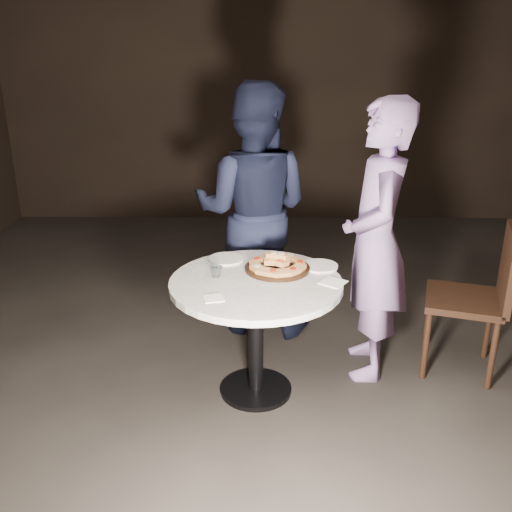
{
  "coord_description": "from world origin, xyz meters",
  "views": [
    {
      "loc": [
        -0.09,
        -3.1,
        2.05
      ],
      "look_at": [
        -0.12,
        -0.06,
        0.88
      ],
      "focal_mm": 40.0,
      "sensor_mm": 36.0,
      "label": 1
    }
  ],
  "objects_px": {
    "water_glass": "(217,272)",
    "focaccia_pile": "(278,263)",
    "chair_right": "(482,291)",
    "diner_navy": "(253,211)",
    "serving_board": "(277,268)",
    "diner_teal": "(376,243)",
    "chair_far": "(253,239)",
    "table": "(256,302)"
  },
  "relations": [
    {
      "from": "diner_teal",
      "to": "focaccia_pile",
      "type": "bearing_deg",
      "value": -74.82
    },
    {
      "from": "water_glass",
      "to": "focaccia_pile",
      "type": "bearing_deg",
      "value": 17.48
    },
    {
      "from": "serving_board",
      "to": "water_glass",
      "type": "bearing_deg",
      "value": -162.65
    },
    {
      "from": "chair_right",
      "to": "chair_far",
      "type": "bearing_deg",
      "value": -111.55
    },
    {
      "from": "focaccia_pile",
      "to": "water_glass",
      "type": "relative_size",
      "value": 5.13
    },
    {
      "from": "chair_right",
      "to": "diner_teal",
      "type": "relative_size",
      "value": 0.56
    },
    {
      "from": "chair_far",
      "to": "diner_teal",
      "type": "distance_m",
      "value": 1.4
    },
    {
      "from": "focaccia_pile",
      "to": "chair_right",
      "type": "height_order",
      "value": "chair_right"
    },
    {
      "from": "water_glass",
      "to": "chair_far",
      "type": "relative_size",
      "value": 0.08
    },
    {
      "from": "serving_board",
      "to": "water_glass",
      "type": "relative_size",
      "value": 5.67
    },
    {
      "from": "chair_right",
      "to": "diner_navy",
      "type": "relative_size",
      "value": 0.55
    },
    {
      "from": "diner_teal",
      "to": "diner_navy",
      "type": "bearing_deg",
      "value": -124.95
    },
    {
      "from": "serving_board",
      "to": "diner_teal",
      "type": "xyz_separation_m",
      "value": [
        0.6,
        0.12,
        0.12
      ]
    },
    {
      "from": "table",
      "to": "chair_far",
      "type": "xyz_separation_m",
      "value": [
        -0.03,
        1.4,
        -0.11
      ]
    },
    {
      "from": "table",
      "to": "water_glass",
      "type": "distance_m",
      "value": 0.29
    },
    {
      "from": "water_glass",
      "to": "diner_navy",
      "type": "distance_m",
      "value": 0.87
    },
    {
      "from": "water_glass",
      "to": "diner_teal",
      "type": "height_order",
      "value": "diner_teal"
    },
    {
      "from": "chair_far",
      "to": "chair_right",
      "type": "height_order",
      "value": "chair_right"
    },
    {
      "from": "serving_board",
      "to": "water_glass",
      "type": "distance_m",
      "value": 0.37
    },
    {
      "from": "chair_far",
      "to": "water_glass",
      "type": "bearing_deg",
      "value": 84.27
    },
    {
      "from": "focaccia_pile",
      "to": "serving_board",
      "type": "bearing_deg",
      "value": -142.48
    },
    {
      "from": "chair_right",
      "to": "diner_teal",
      "type": "height_order",
      "value": "diner_teal"
    },
    {
      "from": "serving_board",
      "to": "diner_navy",
      "type": "relative_size",
      "value": 0.22
    },
    {
      "from": "chair_right",
      "to": "diner_navy",
      "type": "xyz_separation_m",
      "value": [
        -1.44,
        0.63,
        0.33
      ]
    },
    {
      "from": "table",
      "to": "focaccia_pile",
      "type": "distance_m",
      "value": 0.28
    },
    {
      "from": "chair_right",
      "to": "diner_teal",
      "type": "xyz_separation_m",
      "value": [
        -0.68,
        0.03,
        0.31
      ]
    },
    {
      "from": "chair_far",
      "to": "diner_teal",
      "type": "xyz_separation_m",
      "value": [
        0.76,
        -1.11,
        0.37
      ]
    },
    {
      "from": "focaccia_pile",
      "to": "chair_far",
      "type": "relative_size",
      "value": 0.41
    },
    {
      "from": "water_glass",
      "to": "chair_right",
      "type": "relative_size",
      "value": 0.07
    },
    {
      "from": "chair_right",
      "to": "water_glass",
      "type": "bearing_deg",
      "value": -66.08
    },
    {
      "from": "chair_far",
      "to": "diner_navy",
      "type": "height_order",
      "value": "diner_navy"
    },
    {
      "from": "chair_far",
      "to": "table",
      "type": "bearing_deg",
      "value": 93.87
    },
    {
      "from": "table",
      "to": "diner_navy",
      "type": "xyz_separation_m",
      "value": [
        -0.03,
        0.89,
        0.28
      ]
    },
    {
      "from": "chair_far",
      "to": "diner_navy",
      "type": "xyz_separation_m",
      "value": [
        0.0,
        -0.5,
        0.39
      ]
    },
    {
      "from": "diner_teal",
      "to": "chair_right",
      "type": "bearing_deg",
      "value": 91.13
    },
    {
      "from": "table",
      "to": "chair_far",
      "type": "bearing_deg",
      "value": 91.38
    },
    {
      "from": "serving_board",
      "to": "chair_far",
      "type": "relative_size",
      "value": 0.45
    },
    {
      "from": "water_glass",
      "to": "diner_teal",
      "type": "bearing_deg",
      "value": 13.81
    },
    {
      "from": "chair_right",
      "to": "table",
      "type": "bearing_deg",
      "value": -62.87
    },
    {
      "from": "focaccia_pile",
      "to": "water_glass",
      "type": "height_order",
      "value": "focaccia_pile"
    },
    {
      "from": "focaccia_pile",
      "to": "diner_navy",
      "type": "xyz_separation_m",
      "value": [
        -0.16,
        0.73,
        0.1
      ]
    },
    {
      "from": "diner_navy",
      "to": "water_glass",
      "type": "bearing_deg",
      "value": 86.94
    }
  ]
}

